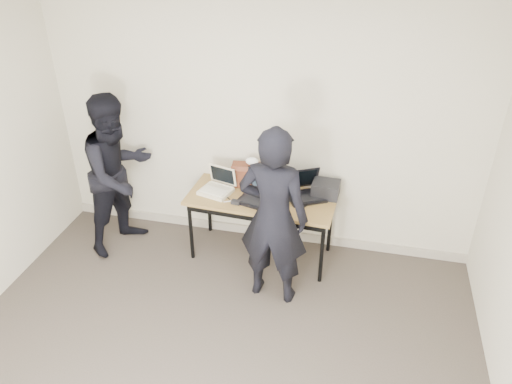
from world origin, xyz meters
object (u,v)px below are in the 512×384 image
(desk, at_px, (261,203))
(laptop_beige, at_px, (217,187))
(laptop_center, at_px, (261,193))
(equipment_box, at_px, (326,189))
(person_typist, at_px, (273,218))
(leather_satchel, at_px, (249,174))
(laptop_right, at_px, (305,191))
(person_observer, at_px, (119,174))

(desk, relative_size, laptop_beige, 4.07)
(desk, relative_size, laptop_center, 3.39)
(desk, height_order, equipment_box, equipment_box)
(laptop_center, bearing_deg, desk, 105.14)
(person_typist, bearing_deg, leather_satchel, -57.14)
(laptop_center, relative_size, equipment_box, 1.67)
(laptop_beige, bearing_deg, laptop_center, 10.23)
(desk, height_order, laptop_right, laptop_right)
(laptop_center, height_order, equipment_box, laptop_center)
(desk, xyz_separation_m, person_observer, (-1.50, -0.10, 0.21))
(laptop_center, height_order, person_typist, person_typist)
(laptop_right, xyz_separation_m, equipment_box, (0.21, 0.05, 0.02))
(laptop_beige, relative_size, equipment_box, 1.39)
(leather_satchel, distance_m, equipment_box, 0.81)
(leather_satchel, relative_size, person_typist, 0.22)
(laptop_right, bearing_deg, desk, 170.09)
(laptop_right, bearing_deg, laptop_center, 172.52)
(desk, distance_m, person_typist, 0.66)
(laptop_center, relative_size, laptop_right, 0.94)
(equipment_box, bearing_deg, leather_satchel, 177.47)
(laptop_beige, bearing_deg, person_typist, -24.57)
(laptop_center, xyz_separation_m, person_observer, (-1.50, -0.08, 0.08))
(desk, relative_size, laptop_right, 3.17)
(equipment_box, bearing_deg, desk, -163.08)
(leather_satchel, distance_m, person_observer, 1.36)
(laptop_center, distance_m, equipment_box, 0.67)
(desk, distance_m, laptop_right, 0.46)
(desk, xyz_separation_m, laptop_beige, (-0.47, 0.02, 0.11))
(laptop_beige, relative_size, leather_satchel, 0.99)
(leather_satchel, bearing_deg, laptop_center, -62.00)
(laptop_beige, distance_m, laptop_right, 0.90)
(laptop_beige, height_order, laptop_right, laptop_right)
(equipment_box, relative_size, person_observer, 0.16)
(person_typist, relative_size, person_observer, 1.02)
(desk, height_order, laptop_center, laptop_center)
(laptop_right, relative_size, person_observer, 0.28)
(person_observer, bearing_deg, laptop_beige, -59.45)
(equipment_box, bearing_deg, laptop_center, -161.41)
(leather_satchel, bearing_deg, person_typist, -70.19)
(desk, bearing_deg, person_typist, -64.27)
(leather_satchel, height_order, person_observer, person_observer)
(laptop_right, xyz_separation_m, leather_satchel, (-0.60, 0.09, 0.07))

